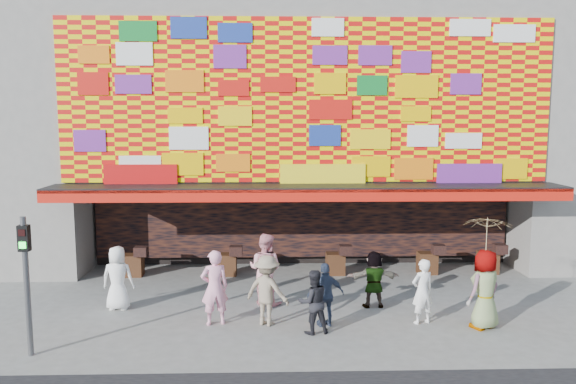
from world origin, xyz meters
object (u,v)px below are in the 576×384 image
(ped_h, at_px, (422,291))
(ped_i, at_px, (265,269))
(ped_d, at_px, (267,290))
(ped_g, at_px, (485,289))
(ped_a, at_px, (118,278))
(ped_b, at_px, (215,287))
(signal_left, at_px, (26,270))
(ped_c, at_px, (313,302))
(ped_e, at_px, (326,295))
(parasol, at_px, (487,238))
(ped_f, at_px, (374,279))

(ped_h, xyz_separation_m, ped_i, (-3.87, 1.60, 0.16))
(ped_d, bearing_deg, ped_g, -156.52)
(ped_g, bearing_deg, ped_a, -39.80)
(ped_b, xyz_separation_m, ped_i, (1.22, 1.52, 0.04))
(signal_left, distance_m, ped_c, 6.30)
(ped_a, distance_m, ped_b, 2.91)
(ped_e, relative_size, parasol, 0.80)
(ped_i, bearing_deg, signal_left, 57.07)
(ped_g, relative_size, ped_h, 1.19)
(ped_h, bearing_deg, ped_b, -21.08)
(ped_c, xyz_separation_m, ped_d, (-1.08, 0.59, 0.10))
(ped_b, bearing_deg, ped_c, 150.05)
(ped_d, bearing_deg, parasol, -156.52)
(ped_b, xyz_separation_m, ped_d, (1.28, -0.06, -0.06))
(ped_c, distance_m, ped_i, 2.45)
(ped_e, xyz_separation_m, ped_g, (3.80, -0.26, 0.18))
(ped_a, xyz_separation_m, ped_i, (3.88, 0.34, 0.12))
(signal_left, relative_size, ped_c, 1.97)
(ped_c, distance_m, ped_g, 4.14)
(signal_left, xyz_separation_m, ped_c, (6.11, 1.08, -1.10))
(ped_e, distance_m, parasol, 4.06)
(signal_left, height_order, ped_f, signal_left)
(ped_b, relative_size, parasol, 0.95)
(ped_h, bearing_deg, ped_g, 145.02)
(ped_a, relative_size, parasol, 0.87)
(signal_left, height_order, ped_e, signal_left)
(ped_c, distance_m, ped_h, 2.78)
(ped_a, relative_size, ped_b, 0.92)
(signal_left, distance_m, ped_f, 8.45)
(ped_a, xyz_separation_m, ped_e, (5.36, -1.36, -0.07))
(ped_a, distance_m, ped_e, 5.53)
(ped_f, xyz_separation_m, ped_h, (0.97, -1.24, 0.04))
(ped_h, bearing_deg, signal_left, -9.62)
(ped_c, bearing_deg, ped_a, -33.71)
(signal_left, relative_size, ped_h, 1.85)
(ped_d, height_order, parasol, parasol)
(ped_h, xyz_separation_m, parasol, (1.40, -0.37, 1.40))
(ped_i, bearing_deg, ped_g, -176.55)
(ped_b, bearing_deg, ped_a, -38.57)
(ped_a, bearing_deg, ped_i, -172.46)
(ped_f, bearing_deg, ped_e, 41.80)
(ped_b, distance_m, ped_h, 5.09)
(ped_b, height_order, ped_d, ped_b)
(ped_i, relative_size, parasol, 0.99)
(signal_left, bearing_deg, ped_a, 69.59)
(ped_c, relative_size, ped_d, 0.88)
(ped_c, relative_size, ped_e, 0.97)
(ped_b, height_order, ped_h, ped_b)
(signal_left, xyz_separation_m, ped_a, (1.08, 2.91, -1.01))
(ped_a, relative_size, ped_f, 1.11)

